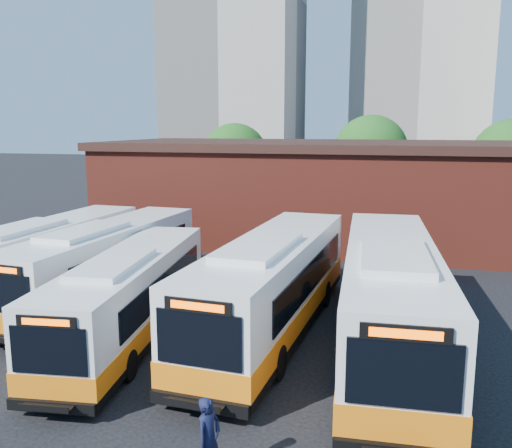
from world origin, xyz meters
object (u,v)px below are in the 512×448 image
(bus_east, at_px, (390,301))
(transit_worker, at_px, (209,439))
(bus_midwest, at_px, (130,299))
(bus_west, at_px, (107,265))
(bus_mideast, at_px, (272,288))
(bus_farwest, at_px, (45,260))

(bus_east, distance_m, transit_worker, 8.67)
(bus_midwest, bearing_deg, transit_worker, -58.32)
(bus_west, distance_m, bus_mideast, 7.99)
(bus_west, xyz_separation_m, bus_mideast, (7.76, -1.90, 0.12))
(bus_midwest, xyz_separation_m, bus_mideast, (4.69, 1.84, 0.21))
(transit_worker, bearing_deg, bus_mideast, 21.33)
(bus_east, xyz_separation_m, transit_worker, (-3.52, -7.88, -0.80))
(bus_west, height_order, bus_east, bus_east)
(transit_worker, bearing_deg, bus_midwest, 55.84)
(bus_farwest, relative_size, bus_east, 0.88)
(bus_farwest, height_order, bus_west, bus_west)
(bus_mideast, relative_size, transit_worker, 7.32)
(bus_farwest, bearing_deg, bus_west, 2.00)
(bus_mideast, distance_m, transit_worker, 8.53)
(bus_midwest, bearing_deg, bus_mideast, 14.55)
(bus_farwest, relative_size, bus_mideast, 0.92)
(bus_farwest, distance_m, bus_west, 3.06)
(bus_west, xyz_separation_m, transit_worker, (8.36, -10.38, -0.61))
(bus_mideast, xyz_separation_m, bus_east, (4.12, -0.60, 0.07))
(bus_farwest, xyz_separation_m, bus_east, (14.93, -2.50, 0.20))
(bus_mideast, bearing_deg, bus_midwest, -154.85)
(bus_midwest, height_order, bus_east, bus_east)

